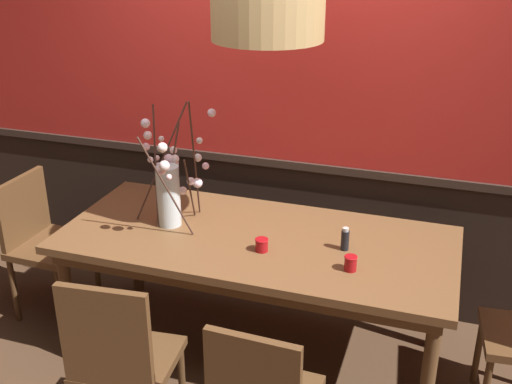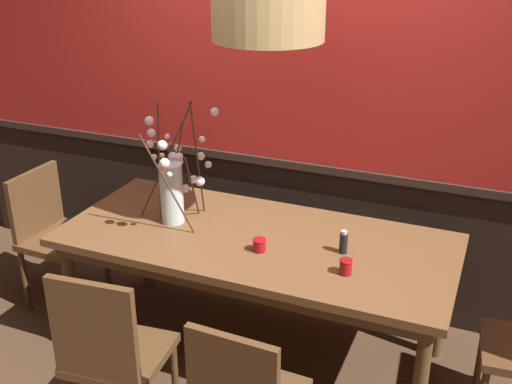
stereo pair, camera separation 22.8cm
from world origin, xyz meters
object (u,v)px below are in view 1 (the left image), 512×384
(dining_table, at_px, (256,249))
(chair_near_side_left, at_px, (120,358))
(chair_far_side_right, at_px, (349,217))
(condiment_bottle, at_px, (345,239))
(chair_far_side_left, at_px, (254,207))
(vase_with_blossoms, at_px, (170,189))
(candle_holder_nearer_edge, at_px, (262,245))
(candle_holder_nearer_center, at_px, (351,263))
(chair_head_west_end, at_px, (41,236))
(pendant_lamp, at_px, (268,9))

(dining_table, relative_size, chair_near_side_left, 2.20)
(chair_far_side_right, height_order, condiment_bottle, chair_far_side_right)
(chair_far_side_left, relative_size, chair_far_side_right, 0.93)
(vase_with_blossoms, relative_size, candle_holder_nearer_edge, 10.53)
(chair_far_side_left, distance_m, candle_holder_nearer_center, 1.44)
(candle_holder_nearer_center, distance_m, condiment_bottle, 0.21)
(candle_holder_nearer_center, bearing_deg, chair_head_west_end, 173.60)
(chair_near_side_left, distance_m, candle_holder_nearer_edge, 0.91)
(vase_with_blossoms, xyz_separation_m, pendant_lamp, (0.54, 0.06, 0.98))
(chair_far_side_left, bearing_deg, vase_with_blossoms, -101.44)
(candle_holder_nearer_edge, height_order, pendant_lamp, pendant_lamp)
(chair_far_side_left, height_order, chair_near_side_left, chair_near_side_left)
(chair_near_side_left, height_order, pendant_lamp, pendant_lamp)
(vase_with_blossoms, distance_m, candle_holder_nearer_center, 1.09)
(pendant_lamp, bearing_deg, dining_table, -128.23)
(vase_with_blossoms, bearing_deg, chair_far_side_left, 78.56)
(chair_head_west_end, height_order, candle_holder_nearer_edge, chair_head_west_end)
(chair_near_side_left, xyz_separation_m, candle_holder_nearer_edge, (0.42, 0.76, 0.27))
(chair_far_side_left, bearing_deg, chair_far_side_right, -1.75)
(chair_far_side_left, distance_m, vase_with_blossoms, 1.05)
(candle_holder_nearer_center, xyz_separation_m, condiment_bottle, (-0.07, 0.20, 0.02))
(chair_far_side_left, relative_size, candle_holder_nearer_edge, 12.54)
(chair_far_side_right, distance_m, vase_with_blossoms, 1.32)
(chair_near_side_left, bearing_deg, chair_far_side_left, 89.17)
(chair_far_side_right, height_order, candle_holder_nearer_edge, chair_far_side_right)
(vase_with_blossoms, relative_size, candle_holder_nearer_center, 9.63)
(chair_head_west_end, height_order, pendant_lamp, pendant_lamp)
(vase_with_blossoms, height_order, candle_holder_nearer_edge, vase_with_blossoms)
(chair_far_side_left, height_order, candle_holder_nearer_edge, chair_far_side_left)
(condiment_bottle, bearing_deg, chair_near_side_left, -132.47)
(chair_head_west_end, bearing_deg, vase_with_blossoms, -2.16)
(chair_head_west_end, bearing_deg, pendant_lamp, 0.90)
(chair_far_side_left, xyz_separation_m, vase_with_blossoms, (-0.18, -0.91, 0.48))
(candle_holder_nearer_edge, bearing_deg, chair_near_side_left, -119.22)
(dining_table, bearing_deg, candle_holder_nearer_edge, -61.20)
(chair_near_side_left, height_order, condiment_bottle, chair_near_side_left)
(pendant_lamp, bearing_deg, candle_holder_nearer_center, -25.77)
(chair_near_side_left, relative_size, vase_with_blossoms, 1.29)
(chair_head_west_end, relative_size, pendant_lamp, 1.07)
(dining_table, xyz_separation_m, pendant_lamp, (0.04, 0.05, 1.28))
(chair_far_side_right, distance_m, chair_near_side_left, 1.92)
(chair_far_side_left, relative_size, pendant_lamp, 1.06)
(chair_far_side_left, height_order, candle_holder_nearer_center, chair_far_side_left)
(chair_head_west_end, distance_m, pendant_lamp, 2.07)
(chair_head_west_end, relative_size, chair_near_side_left, 0.93)
(chair_head_west_end, distance_m, chair_far_side_right, 2.00)
(candle_holder_nearer_edge, distance_m, condiment_bottle, 0.44)
(vase_with_blossoms, distance_m, pendant_lamp, 1.12)
(chair_far_side_left, xyz_separation_m, condiment_bottle, (0.80, -0.90, 0.32))
(chair_near_side_left, distance_m, candle_holder_nearer_center, 1.17)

